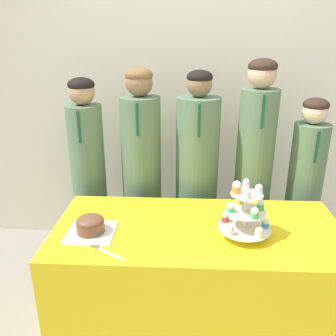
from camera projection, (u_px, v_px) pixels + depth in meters
wall_back at (196, 93)px, 2.99m from camera, size 9.00×0.06×2.70m
table at (196, 281)px, 2.19m from camera, size 1.67×0.77×0.76m
round_cake at (90, 225)px, 1.98m from camera, size 0.26×0.26×0.11m
cake_knife at (99, 249)px, 1.85m from camera, size 0.22×0.15×0.01m
cupcake_stand at (245, 211)px, 1.92m from camera, size 0.29×0.29×0.32m
student_0 at (89, 183)px, 2.70m from camera, size 0.26×0.26×1.54m
student_1 at (142, 182)px, 2.68m from camera, size 0.29×0.29×1.60m
student_2 at (196, 185)px, 2.66m from camera, size 0.31×0.32×1.59m
student_3 at (253, 179)px, 2.62m from camera, size 0.27×0.27×1.67m
student_4 at (303, 196)px, 2.65m from camera, size 0.25×0.26×1.41m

